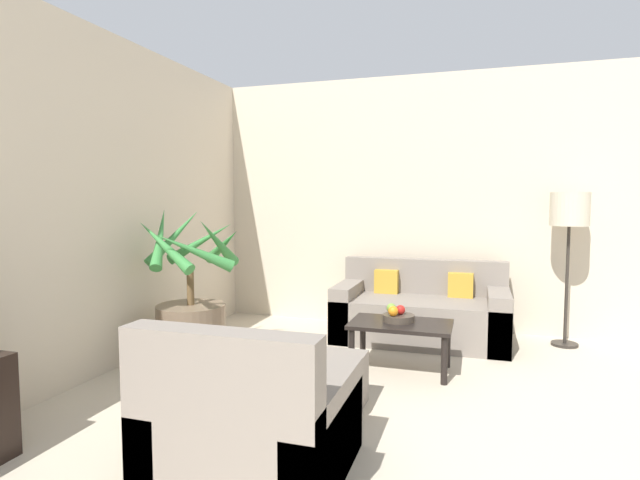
{
  "coord_description": "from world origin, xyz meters",
  "views": [
    {
      "loc": [
        -0.44,
        0.93,
        1.37
      ],
      "look_at": [
        -1.84,
        5.38,
        1.0
      ],
      "focal_mm": 28.0,
      "sensor_mm": 36.0,
      "label": 1
    }
  ],
  "objects_px": {
    "sofa_loveseat": "(421,313)",
    "apple_green": "(391,308)",
    "floor_lamp": "(569,216)",
    "armchair": "(252,424)",
    "apple_red": "(401,310)",
    "ottoman": "(318,382)",
    "potted_palm": "(191,313)",
    "coffee_table": "(401,330)",
    "orange_fruit": "(393,311)",
    "fruit_bowl": "(399,318)"
  },
  "relations": [
    {
      "from": "floor_lamp",
      "to": "orange_fruit",
      "type": "distance_m",
      "value": 2.02
    },
    {
      "from": "orange_fruit",
      "to": "ottoman",
      "type": "bearing_deg",
      "value": -112.45
    },
    {
      "from": "orange_fruit",
      "to": "ottoman",
      "type": "xyz_separation_m",
      "value": [
        -0.35,
        -0.86,
        -0.32
      ]
    },
    {
      "from": "potted_palm",
      "to": "ottoman",
      "type": "distance_m",
      "value": 1.48
    },
    {
      "from": "ottoman",
      "to": "orange_fruit",
      "type": "bearing_deg",
      "value": 67.55
    },
    {
      "from": "apple_green",
      "to": "orange_fruit",
      "type": "xyz_separation_m",
      "value": [
        0.03,
        -0.11,
        0.0
      ]
    },
    {
      "from": "apple_green",
      "to": "fruit_bowl",
      "type": "bearing_deg",
      "value": -33.31
    },
    {
      "from": "floor_lamp",
      "to": "ottoman",
      "type": "xyz_separation_m",
      "value": [
        -1.79,
        -2.06,
        -1.05
      ]
    },
    {
      "from": "fruit_bowl",
      "to": "orange_fruit",
      "type": "relative_size",
      "value": 3.17
    },
    {
      "from": "coffee_table",
      "to": "armchair",
      "type": "distance_m",
      "value": 1.82
    },
    {
      "from": "potted_palm",
      "to": "floor_lamp",
      "type": "distance_m",
      "value": 3.54
    },
    {
      "from": "floor_lamp",
      "to": "ottoman",
      "type": "relative_size",
      "value": 2.51
    },
    {
      "from": "floor_lamp",
      "to": "apple_green",
      "type": "distance_m",
      "value": 1.98
    },
    {
      "from": "floor_lamp",
      "to": "apple_red",
      "type": "bearing_deg",
      "value": -140.99
    },
    {
      "from": "potted_palm",
      "to": "armchair",
      "type": "relative_size",
      "value": 1.45
    },
    {
      "from": "ottoman",
      "to": "fruit_bowl",
      "type": "bearing_deg",
      "value": 67.24
    },
    {
      "from": "orange_fruit",
      "to": "apple_red",
      "type": "bearing_deg",
      "value": 58.34
    },
    {
      "from": "apple_red",
      "to": "armchair",
      "type": "relative_size",
      "value": 0.08
    },
    {
      "from": "fruit_bowl",
      "to": "orange_fruit",
      "type": "height_order",
      "value": "orange_fruit"
    },
    {
      "from": "sofa_loveseat",
      "to": "apple_green",
      "type": "xyz_separation_m",
      "value": [
        -0.15,
        -0.88,
        0.22
      ]
    },
    {
      "from": "floor_lamp",
      "to": "coffee_table",
      "type": "xyz_separation_m",
      "value": [
        -1.38,
        -1.17,
        -0.89
      ]
    },
    {
      "from": "orange_fruit",
      "to": "coffee_table",
      "type": "bearing_deg",
      "value": 28.04
    },
    {
      "from": "sofa_loveseat",
      "to": "potted_palm",
      "type": "bearing_deg",
      "value": -145.22
    },
    {
      "from": "sofa_loveseat",
      "to": "fruit_bowl",
      "type": "height_order",
      "value": "sofa_loveseat"
    },
    {
      "from": "apple_green",
      "to": "sofa_loveseat",
      "type": "bearing_deg",
      "value": 80.62
    },
    {
      "from": "coffee_table",
      "to": "apple_green",
      "type": "relative_size",
      "value": 10.18
    },
    {
      "from": "sofa_loveseat",
      "to": "floor_lamp",
      "type": "height_order",
      "value": "floor_lamp"
    },
    {
      "from": "fruit_bowl",
      "to": "apple_red",
      "type": "bearing_deg",
      "value": 35.29
    },
    {
      "from": "coffee_table",
      "to": "apple_red",
      "type": "xyz_separation_m",
      "value": [
        -0.01,
        0.05,
        0.15
      ]
    },
    {
      "from": "orange_fruit",
      "to": "armchair",
      "type": "xyz_separation_m",
      "value": [
        -0.42,
        -1.73,
        -0.23
      ]
    },
    {
      "from": "fruit_bowl",
      "to": "ottoman",
      "type": "distance_m",
      "value": 1.03
    },
    {
      "from": "potted_palm",
      "to": "sofa_loveseat",
      "type": "xyz_separation_m",
      "value": [
        1.79,
        1.25,
        -0.15
      ]
    },
    {
      "from": "sofa_loveseat",
      "to": "coffee_table",
      "type": "bearing_deg",
      "value": -93.26
    },
    {
      "from": "coffee_table",
      "to": "armchair",
      "type": "bearing_deg",
      "value": -105.31
    },
    {
      "from": "sofa_loveseat",
      "to": "armchair",
      "type": "distance_m",
      "value": 2.77
    },
    {
      "from": "apple_green",
      "to": "armchair",
      "type": "distance_m",
      "value": 1.89
    },
    {
      "from": "potted_palm",
      "to": "ottoman",
      "type": "xyz_separation_m",
      "value": [
        1.33,
        -0.6,
        -0.24
      ]
    },
    {
      "from": "potted_palm",
      "to": "orange_fruit",
      "type": "distance_m",
      "value": 1.7
    },
    {
      "from": "floor_lamp",
      "to": "fruit_bowl",
      "type": "distance_m",
      "value": 1.98
    },
    {
      "from": "floor_lamp",
      "to": "apple_green",
      "type": "xyz_separation_m",
      "value": [
        -1.47,
        -1.09,
        -0.74
      ]
    },
    {
      "from": "floor_lamp",
      "to": "potted_palm",
      "type": "bearing_deg",
      "value": -154.93
    },
    {
      "from": "floor_lamp",
      "to": "armchair",
      "type": "bearing_deg",
      "value": -122.43
    },
    {
      "from": "armchair",
      "to": "ottoman",
      "type": "relative_size",
      "value": 1.59
    },
    {
      "from": "apple_red",
      "to": "apple_green",
      "type": "bearing_deg",
      "value": 156.93
    },
    {
      "from": "apple_green",
      "to": "ottoman",
      "type": "distance_m",
      "value": 1.07
    },
    {
      "from": "sofa_loveseat",
      "to": "ottoman",
      "type": "distance_m",
      "value": 1.91
    },
    {
      "from": "orange_fruit",
      "to": "ottoman",
      "type": "height_order",
      "value": "orange_fruit"
    },
    {
      "from": "sofa_loveseat",
      "to": "armchair",
      "type": "height_order",
      "value": "armchair"
    },
    {
      "from": "potted_palm",
      "to": "armchair",
      "type": "xyz_separation_m",
      "value": [
        1.26,
        -1.47,
        -0.15
      ]
    },
    {
      "from": "floor_lamp",
      "to": "apple_red",
      "type": "height_order",
      "value": "floor_lamp"
    }
  ]
}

